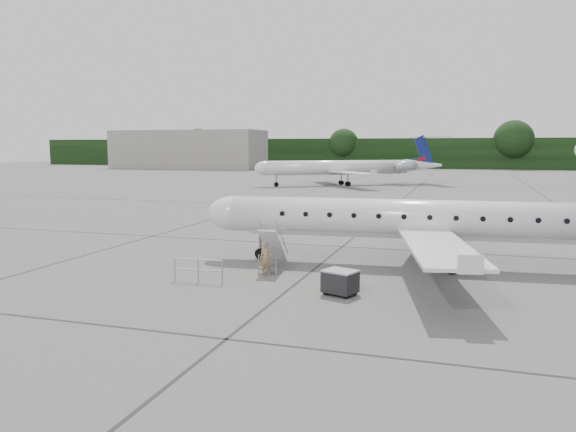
% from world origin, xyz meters
% --- Properties ---
extents(ground, '(320.00, 320.00, 0.00)m').
position_xyz_m(ground, '(0.00, 0.00, 0.00)').
color(ground, '#60605D').
rests_on(ground, ground).
extents(treeline, '(260.00, 4.00, 8.00)m').
position_xyz_m(treeline, '(0.00, 130.00, 4.00)').
color(treeline, black).
rests_on(treeline, ground).
extents(terminal_building, '(40.00, 14.00, 10.00)m').
position_xyz_m(terminal_building, '(-70.00, 110.00, 5.00)').
color(terminal_building, gray).
rests_on(terminal_building, ground).
extents(main_regional_jet, '(26.81, 20.35, 6.50)m').
position_xyz_m(main_regional_jet, '(-0.77, 2.89, 3.25)').
color(main_regional_jet, silver).
rests_on(main_regional_jet, ground).
extents(airstair, '(1.06, 2.51, 2.04)m').
position_xyz_m(airstair, '(-7.84, 0.09, 1.02)').
color(airstair, silver).
rests_on(airstair, ground).
extents(passenger, '(0.67, 0.57, 1.55)m').
position_xyz_m(passenger, '(-7.72, -1.28, 0.78)').
color(passenger, olive).
rests_on(passenger, ground).
extents(safety_railing, '(2.20, 0.17, 1.00)m').
position_xyz_m(safety_railing, '(-10.05, -3.33, 0.50)').
color(safety_railing, '#93969B').
rests_on(safety_railing, ground).
extents(baggage_cart, '(1.46, 1.32, 1.05)m').
position_xyz_m(baggage_cart, '(-3.83, -3.50, 0.52)').
color(baggage_cart, black).
rests_on(baggage_cart, ground).
extents(bg_regional_left, '(35.06, 32.87, 7.47)m').
position_xyz_m(bg_regional_left, '(-17.59, 57.54, 3.73)').
color(bg_regional_left, silver).
rests_on(bg_regional_left, ground).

